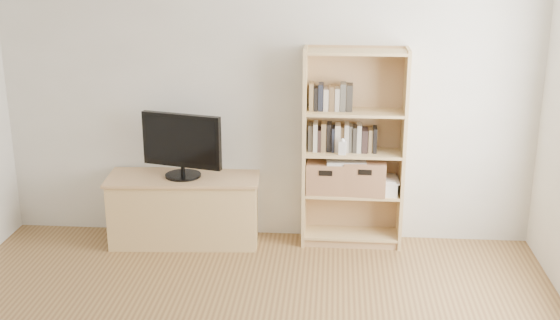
# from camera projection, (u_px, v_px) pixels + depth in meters

# --- Properties ---
(back_wall) EXTENTS (4.50, 0.02, 2.60)m
(back_wall) POSITION_uv_depth(u_px,v_px,m) (266.00, 89.00, 5.84)
(back_wall) COLOR beige
(back_wall) RESTS_ON floor
(tv_stand) EXTENTS (1.26, 0.55, 0.57)m
(tv_stand) POSITION_uv_depth(u_px,v_px,m) (185.00, 210.00, 5.98)
(tv_stand) COLOR tan
(tv_stand) RESTS_ON floor
(bookshelf) EXTENTS (0.84, 0.30, 1.67)m
(bookshelf) POSITION_uv_depth(u_px,v_px,m) (354.00, 149.00, 5.78)
(bookshelf) COLOR tan
(bookshelf) RESTS_ON floor
(television) EXTENTS (0.69, 0.23, 0.55)m
(television) POSITION_uv_depth(u_px,v_px,m) (182.00, 145.00, 5.80)
(television) COLOR black
(television) RESTS_ON tv_stand
(books_row_mid) EXTENTS (0.79, 0.16, 0.21)m
(books_row_mid) POSITION_uv_depth(u_px,v_px,m) (354.00, 139.00, 5.77)
(books_row_mid) COLOR #312D28
(books_row_mid) RESTS_ON bookshelf
(books_row_upper) EXTENTS (0.39, 0.16, 0.20)m
(books_row_upper) POSITION_uv_depth(u_px,v_px,m) (332.00, 98.00, 5.69)
(books_row_upper) COLOR #312D28
(books_row_upper) RESTS_ON bookshelf
(baby_monitor) EXTENTS (0.06, 0.05, 0.11)m
(baby_monitor) POSITION_uv_depth(u_px,v_px,m) (342.00, 148.00, 5.69)
(baby_monitor) COLOR white
(baby_monitor) RESTS_ON bookshelf
(basket_left) EXTENTS (0.32, 0.27, 0.26)m
(basket_left) POSITION_uv_depth(u_px,v_px,m) (326.00, 176.00, 5.87)
(basket_left) COLOR #916341
(basket_left) RESTS_ON bookshelf
(basket_right) EXTENTS (0.36, 0.30, 0.28)m
(basket_right) POSITION_uv_depth(u_px,v_px,m) (365.00, 176.00, 5.84)
(basket_right) COLOR #916341
(basket_right) RESTS_ON bookshelf
(laptop) EXTENTS (0.33, 0.24, 0.03)m
(laptop) POSITION_uv_depth(u_px,v_px,m) (346.00, 161.00, 5.80)
(laptop) COLOR silver
(laptop) RESTS_ON basket_left
(magazine_stack) EXTENTS (0.18, 0.25, 0.11)m
(magazine_stack) POSITION_uv_depth(u_px,v_px,m) (387.00, 187.00, 5.85)
(magazine_stack) COLOR silver
(magazine_stack) RESTS_ON bookshelf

